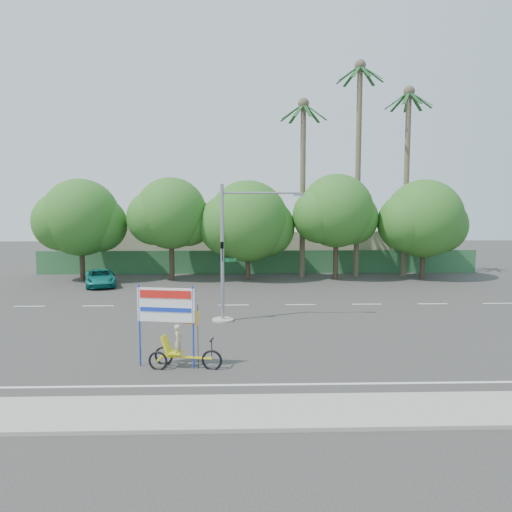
{
  "coord_description": "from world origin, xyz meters",
  "views": [
    {
      "loc": [
        -1.57,
        -21.23,
        6.0
      ],
      "look_at": [
        -0.83,
        2.62,
        3.5
      ],
      "focal_mm": 35.0,
      "sensor_mm": 36.0,
      "label": 1
    }
  ],
  "objects": [
    {
      "name": "tree_center",
      "position": [
        -1.05,
        18.0,
        4.47
      ],
      "size": [
        7.62,
        6.4,
        7.85
      ],
      "color": "#473828",
      "rests_on": "ground"
    },
    {
      "name": "palm_short",
      "position": [
        3.5,
        19.5,
        8.86
      ],
      "size": [
        3.73,
        3.79,
        14.45
      ],
      "color": "#70604C",
      "rests_on": "ground"
    },
    {
      "name": "tree_left",
      "position": [
        -7.05,
        18.0,
        5.06
      ],
      "size": [
        6.66,
        5.6,
        8.07
      ],
      "color": "#473828",
      "rests_on": "ground"
    },
    {
      "name": "tree_far_right",
      "position": [
        12.95,
        18.0,
        4.64
      ],
      "size": [
        7.38,
        6.2,
        7.94
      ],
      "color": "#473828",
      "rests_on": "ground"
    },
    {
      "name": "palm_mid",
      "position": [
        12.0,
        19.5,
        9.4
      ],
      "size": [
        3.73,
        3.79,
        15.45
      ],
      "color": "#70604C",
      "rests_on": "ground"
    },
    {
      "name": "ground",
      "position": [
        0.0,
        0.0,
        0.0
      ],
      "size": [
        120.0,
        120.0,
        0.0
      ],
      "primitive_type": "plane",
      "color": "#33302D",
      "rests_on": "ground"
    },
    {
      "name": "tree_far_left",
      "position": [
        -14.05,
        18.0,
        4.76
      ],
      "size": [
        7.14,
        6.0,
        7.96
      ],
      "color": "#473828",
      "rests_on": "ground"
    },
    {
      "name": "pickup_truck",
      "position": [
        -11.85,
        15.21,
        0.61
      ],
      "size": [
        3.23,
        4.83,
        1.23
      ],
      "primitive_type": "imported",
      "rotation": [
        0.0,
        0.0,
        0.29
      ],
      "color": "#10736F",
      "rests_on": "ground"
    },
    {
      "name": "sidewalk_near",
      "position": [
        0.0,
        -7.5,
        0.06
      ],
      "size": [
        50.0,
        2.4,
        0.12
      ],
      "primitive_type": "cube",
      "color": "gray",
      "rests_on": "ground"
    },
    {
      "name": "tree_right",
      "position": [
        5.95,
        18.0,
        5.24
      ],
      "size": [
        6.9,
        5.8,
        8.36
      ],
      "color": "#473828",
      "rests_on": "ground"
    },
    {
      "name": "fence",
      "position": [
        0.0,
        21.5,
        1.0
      ],
      "size": [
        38.0,
        0.08,
        2.0
      ],
      "primitive_type": "cube",
      "color": "#336B3D",
      "rests_on": "ground"
    },
    {
      "name": "traffic_signal",
      "position": [
        -2.2,
        3.98,
        2.92
      ],
      "size": [
        4.72,
        1.1,
        7.0
      ],
      "color": "gray",
      "rests_on": "ground"
    },
    {
      "name": "trike_billboard",
      "position": [
        -4.01,
        -3.32,
        1.25
      ],
      "size": [
        3.13,
        1.03,
        3.11
      ],
      "rotation": [
        0.0,
        0.0,
        -0.18
      ],
      "color": "black",
      "rests_on": "ground"
    },
    {
      "name": "building_left",
      "position": [
        -10.0,
        26.0,
        2.0
      ],
      "size": [
        12.0,
        8.0,
        4.0
      ],
      "primitive_type": "cube",
      "color": "beige",
      "rests_on": "ground"
    },
    {
      "name": "palm_tall",
      "position": [
        8.0,
        19.5,
        10.46
      ],
      "size": [
        3.73,
        3.79,
        17.45
      ],
      "color": "#70604C",
      "rests_on": "ground"
    },
    {
      "name": "building_right",
      "position": [
        8.0,
        26.0,
        1.8
      ],
      "size": [
        14.0,
        8.0,
        3.6
      ],
      "primitive_type": "cube",
      "color": "beige",
      "rests_on": "ground"
    }
  ]
}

